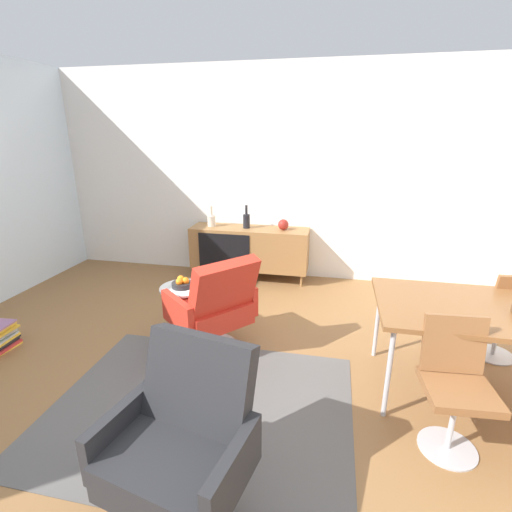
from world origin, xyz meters
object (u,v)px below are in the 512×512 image
object	(u,v)px
armchair_black_shell	(182,438)
fruit_bowl	(182,283)
dining_table	(491,313)
side_table_round	(184,306)
dining_chair_back_right	(506,312)
dining_chair_front_left	(455,381)
lounge_chair_red	(214,305)
vase_ceramic_small	(283,225)
sideboard	(249,248)
vase_sculptural_dark	(246,220)
vase_cobalt	(211,220)

from	to	relation	value
armchair_black_shell	fruit_bowl	size ratio (longest dim) A/B	4.73
dining_table	side_table_round	world-z (taller)	dining_table
dining_table	dining_chair_back_right	distance (m)	0.70
dining_chair_front_left	side_table_round	bearing A→B (deg)	156.85
dining_chair_back_right	fruit_bowl	bearing A→B (deg)	-176.48
lounge_chair_red	dining_chair_back_right	bearing A→B (deg)	8.78
vase_ceramic_small	dining_chair_front_left	bearing A→B (deg)	-60.79
sideboard	lounge_chair_red	distance (m)	1.86
dining_table	dining_chair_front_left	world-z (taller)	dining_chair_front_left
dining_chair_front_left	fruit_bowl	size ratio (longest dim) A/B	4.28
lounge_chair_red	fruit_bowl	distance (m)	0.45
vase_sculptural_dark	armchair_black_shell	distance (m)	3.41
sideboard	armchair_black_shell	distance (m)	3.39
dining_chair_back_right	fruit_bowl	xyz separation A→B (m)	(-2.91, -0.18, 0.09)
vase_sculptural_dark	dining_table	size ratio (longest dim) A/B	0.19
vase_cobalt	fruit_bowl	distance (m)	1.69
dining_chair_back_right	side_table_round	xyz separation A→B (m)	(-2.91, -0.18, -0.15)
sideboard	vase_ceramic_small	xyz separation A→B (m)	(0.46, 0.00, 0.35)
vase_cobalt	dining_table	distance (m)	3.46
vase_ceramic_small	side_table_round	bearing A→B (deg)	-114.50
dining_table	vase_sculptural_dark	bearing A→B (deg)	138.59
dining_chair_back_right	dining_table	bearing A→B (deg)	-122.33
dining_chair_front_left	fruit_bowl	distance (m)	2.39
armchair_black_shell	side_table_round	xyz separation A→B (m)	(-0.71, 1.71, -0.15)
lounge_chair_red	side_table_round	size ratio (longest dim) A/B	1.82
dining_table	armchair_black_shell	world-z (taller)	armchair_black_shell
armchair_black_shell	dining_table	bearing A→B (deg)	35.84
vase_cobalt	vase_sculptural_dark	xyz separation A→B (m)	(0.49, 0.00, 0.02)
vase_ceramic_small	side_table_round	distance (m)	1.87
vase_sculptural_dark	side_table_round	xyz separation A→B (m)	(-0.25, -1.65, -0.50)
dining_chair_front_left	armchair_black_shell	world-z (taller)	armchair_black_shell
vase_sculptural_dark	dining_table	world-z (taller)	vase_sculptural_dark
vase_ceramic_small	dining_chair_front_left	xyz separation A→B (m)	(1.45, -2.59, -0.32)
armchair_black_shell	dining_chair_back_right	bearing A→B (deg)	40.71
armchair_black_shell	side_table_round	size ratio (longest dim) A/B	1.82
sideboard	dining_chair_back_right	world-z (taller)	dining_chair_back_right
sideboard	side_table_round	size ratio (longest dim) A/B	3.08
dining_table	armchair_black_shell	distance (m)	2.29
dining_table	fruit_bowl	size ratio (longest dim) A/B	8.00
sideboard	dining_table	world-z (taller)	dining_table
lounge_chair_red	sideboard	bearing A→B (deg)	93.13
dining_table	lounge_chair_red	size ratio (longest dim) A/B	1.69
dining_chair_front_left	lounge_chair_red	world-z (taller)	lounge_chair_red
dining_chair_back_right	side_table_round	world-z (taller)	dining_chair_back_right
vase_ceramic_small	armchair_black_shell	size ratio (longest dim) A/B	0.15
dining_table	side_table_round	size ratio (longest dim) A/B	3.08
vase_cobalt	armchair_black_shell	distance (m)	3.51
sideboard	side_table_round	world-z (taller)	sideboard
side_table_round	sideboard	bearing A→B (deg)	80.01
dining_chair_back_right	sideboard	bearing A→B (deg)	150.68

